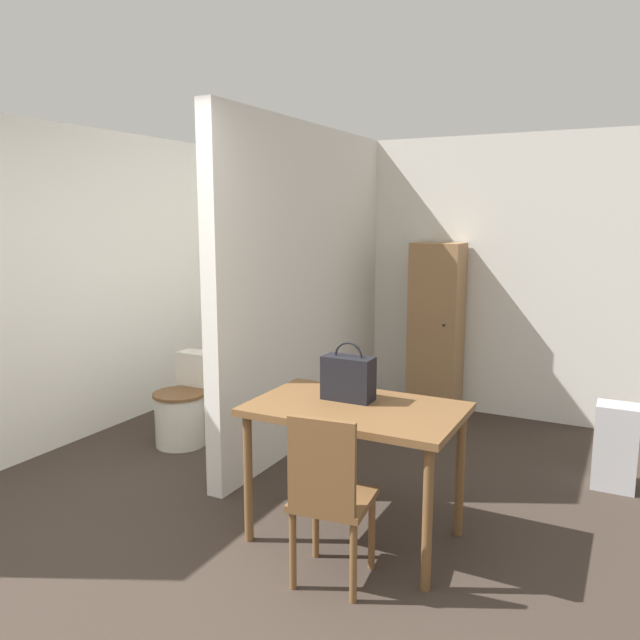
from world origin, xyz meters
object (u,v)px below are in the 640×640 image
wooden_chair (329,495)px  toilet (185,407)px  wooden_cabinet (436,329)px  dining_table (356,422)px  handbag (348,377)px  space_heater (616,447)px

wooden_chair → toilet: (-1.90, 1.24, -0.19)m
wooden_chair → toilet: 2.28m
wooden_cabinet → dining_table: bearing=-83.5°
wooden_cabinet → handbag: bearing=-85.4°
wooden_chair → toilet: size_ratio=1.27×
dining_table → toilet: (-1.83, 0.75, -0.40)m
handbag → wooden_cabinet: bearing=94.6°
wooden_cabinet → space_heater: size_ratio=2.71×
wooden_chair → wooden_cabinet: 2.94m
dining_table → space_heater: bearing=47.4°
handbag → toilet: bearing=159.1°
space_heater → wooden_chair: bearing=-122.7°
dining_table → wooden_chair: wooden_chair is taller
wooden_chair → handbag: (-0.16, 0.57, 0.43)m
toilet → wooden_chair: bearing=-33.0°
dining_table → wooden_cabinet: (-0.28, 2.42, 0.10)m
wooden_chair → space_heater: (1.20, 1.88, -0.19)m
toilet → handbag: handbag is taller
wooden_chair → toilet: wooden_chair is taller
toilet → handbag: bearing=-20.9°
dining_table → wooden_chair: size_ratio=1.29×
space_heater → toilet: bearing=-168.4°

